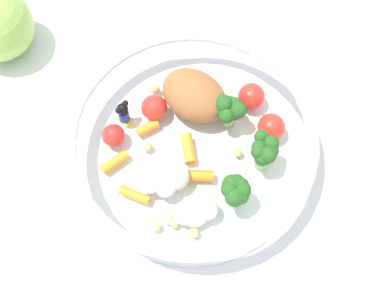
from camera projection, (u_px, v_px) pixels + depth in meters
ground_plane at (208, 164)px, 0.57m from camera, size 2.40×2.40×0.00m
food_container at (194, 142)px, 0.55m from camera, size 0.25×0.25×0.05m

